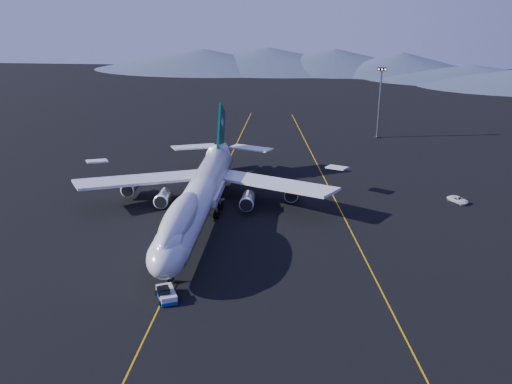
# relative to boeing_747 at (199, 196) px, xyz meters

# --- Properties ---
(ground) EXTENTS (500.00, 500.00, 0.00)m
(ground) POSITION_rel_boeing_747_xyz_m (-0.00, -0.03, -5.81)
(ground) COLOR black
(ground) RESTS_ON ground
(taxiway_line_main) EXTENTS (0.25, 220.00, 0.01)m
(taxiway_line_main) POSITION_rel_boeing_747_xyz_m (-0.00, -0.03, -5.80)
(taxiway_line_main) COLOR #C98C0B
(taxiway_line_main) RESTS_ON ground
(taxiway_line_side) EXTENTS (28.08, 198.09, 0.01)m
(taxiway_line_side) POSITION_rel_boeing_747_xyz_m (30.00, 9.97, -5.80)
(taxiway_line_side) COLOR #C98C0B
(taxiway_line_side) RESTS_ON ground
(boeing_747) EXTENTS (59.62, 72.43, 19.37)m
(boeing_747) POSITION_rel_boeing_747_xyz_m (0.00, 0.00, 0.00)
(boeing_747) COLOR silver
(boeing_747) RESTS_ON ground
(pushback_tug) EXTENTS (4.62, 5.91, 2.30)m
(pushback_tug) POSITION_rel_boeing_747_xyz_m (0.58, -31.85, -5.09)
(pushback_tug) COLOR silver
(pushback_tug) RESTS_ON ground
(service_van) EXTENTS (4.97, 5.31, 1.39)m
(service_van) POSITION_rel_boeing_747_xyz_m (57.35, 16.59, -5.12)
(service_van) COLOR white
(service_van) RESTS_ON ground
(floodlight_mast) EXTENTS (2.82, 2.11, 22.79)m
(floodlight_mast) POSITION_rel_boeing_747_xyz_m (45.23, 75.95, 5.73)
(floodlight_mast) COLOR black
(floodlight_mast) RESTS_ON ground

